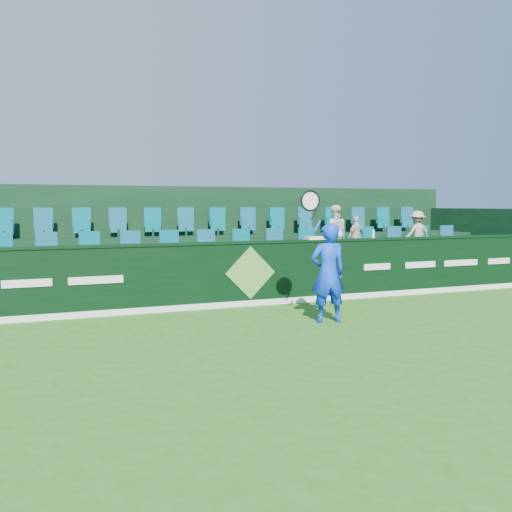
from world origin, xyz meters
name	(u,v)px	position (x,y,z in m)	size (l,w,h in m)	color
ground	(348,350)	(0.00, 0.00, 0.00)	(60.00, 60.00, 0.00)	#286317
sponsor_hoarding	(249,273)	(0.00, 4.00, 0.67)	(16.00, 0.25, 1.35)	black
stand_tier_front	(231,280)	(0.00, 5.10, 0.40)	(16.00, 2.00, 0.80)	black
stand_tier_back	(207,261)	(0.00, 7.00, 0.65)	(16.00, 1.80, 1.30)	black
stand_rear	(201,239)	(0.00, 7.44, 1.22)	(16.00, 4.10, 2.60)	black
seat_row_front	(225,248)	(0.00, 5.50, 1.10)	(13.50, 0.50, 0.60)	#015F6D
seat_row_back	(203,224)	(0.00, 7.30, 1.60)	(13.50, 0.50, 0.60)	#015F6D
tennis_player	(328,272)	(0.70, 1.87, 0.91)	(1.03, 0.51, 2.43)	#0D3AE0
spectator_left	(334,232)	(2.68, 5.12, 1.45)	(0.63, 0.49, 1.30)	white
spectator_middle	(356,237)	(3.29, 5.12, 1.32)	(0.61, 0.25, 1.04)	beige
spectator_right	(417,233)	(5.13, 5.12, 1.37)	(0.74, 0.43, 1.15)	tan
towel	(315,238)	(1.57, 4.00, 1.38)	(0.43, 0.28, 0.06)	white
drinks_bottle	(373,234)	(3.05, 4.00, 1.45)	(0.06, 0.06, 0.19)	white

